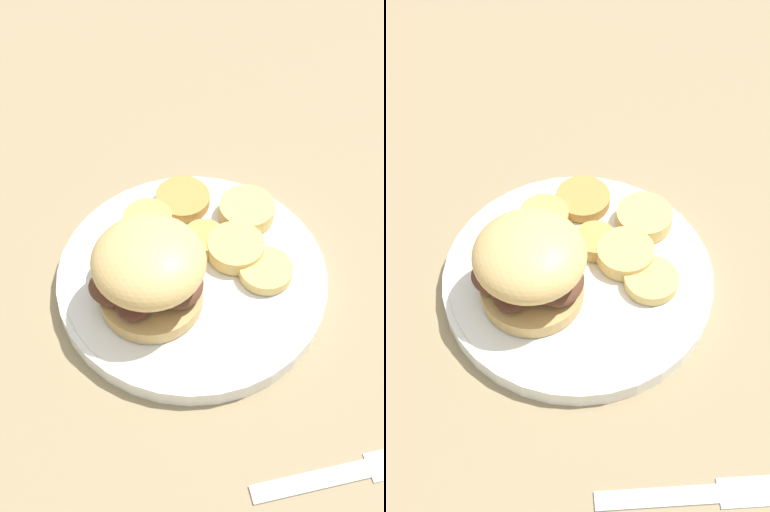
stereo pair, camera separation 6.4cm
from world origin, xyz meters
TOP-DOWN VIEW (x-y plane):
  - ground_plane at (0.00, 0.00)m, footprint 4.00×4.00m
  - dinner_plate at (0.00, 0.00)m, footprint 0.25×0.25m
  - sandwich at (-0.03, 0.04)m, footprint 0.10×0.11m
  - potato_round_0 at (0.00, -0.07)m, footprint 0.05×0.05m
  - potato_round_1 at (0.09, 0.01)m, footprint 0.05×0.05m
  - potato_round_2 at (0.06, 0.04)m, footprint 0.05×0.05m
  - potato_round_3 at (0.03, -0.01)m, footprint 0.04×0.04m
  - potato_round_4 at (0.07, -0.05)m, footprint 0.05×0.05m
  - potato_round_5 at (0.02, -0.04)m, footprint 0.05×0.05m
  - fork at (-0.18, -0.13)m, footprint 0.06×0.15m

SIDE VIEW (x-z plane):
  - ground_plane at x=0.00m, z-range 0.00..0.00m
  - fork at x=-0.18m, z-range 0.00..0.00m
  - dinner_plate at x=0.00m, z-range 0.00..0.02m
  - potato_round_0 at x=0.00m, z-range 0.02..0.03m
  - potato_round_1 at x=0.09m, z-range 0.02..0.03m
  - potato_round_2 at x=0.06m, z-range 0.02..0.03m
  - potato_round_3 at x=0.03m, z-range 0.02..0.03m
  - potato_round_5 at x=0.02m, z-range 0.02..0.04m
  - potato_round_4 at x=0.07m, z-range 0.02..0.04m
  - sandwich at x=-0.03m, z-range 0.02..0.10m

